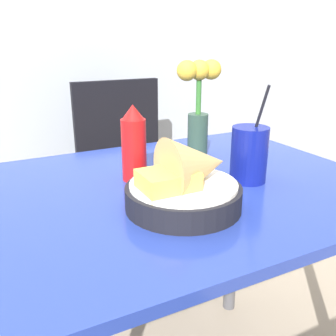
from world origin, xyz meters
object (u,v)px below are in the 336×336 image
food_basket (187,183)px  ketchup_bottle (134,144)px  chair_far_window (126,168)px  drink_cup (249,156)px  flower_vase (199,100)px

food_basket → ketchup_bottle: ketchup_bottle is taller
chair_far_window → drink_cup: drink_cup is taller
ketchup_bottle → flower_vase: bearing=23.1°
food_basket → drink_cup: drink_cup is taller
food_basket → chair_far_window: bearing=77.8°
food_basket → ketchup_bottle: (-0.04, 0.20, 0.04)m
ketchup_bottle → drink_cup: bearing=-28.8°
flower_vase → food_basket: bearing=-124.5°
ketchup_bottle → drink_cup: drink_cup is taller
food_basket → ketchup_bottle: size_ratio=1.29×
ketchup_bottle → food_basket: bearing=-80.0°
food_basket → drink_cup: (0.21, 0.07, 0.01)m
chair_far_window → food_basket: bearing=-102.2°
ketchup_bottle → drink_cup: 0.29m
drink_cup → flower_vase: 0.27m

